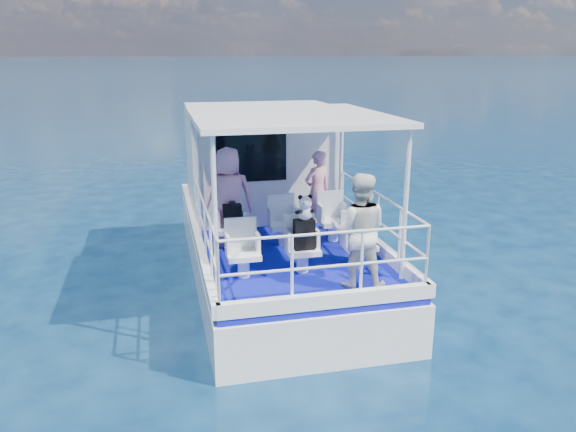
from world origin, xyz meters
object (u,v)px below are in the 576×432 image
Objects in this scene: passenger_stbd_aft at (359,231)px; backpack_center at (304,234)px; passenger_port_fwd at (229,197)px; panda at (305,207)px.

passenger_stbd_aft reaches higher than backpack_center.
passenger_stbd_aft is at bearing -47.14° from backpack_center.
passenger_port_fwd is 1.04× the size of passenger_stbd_aft.
passenger_port_fwd reaches higher than passenger_stbd_aft.
passenger_port_fwd is 1.79m from backpack_center.
passenger_port_fwd is at bearing 121.11° from panda.
panda is (0.92, -1.53, 0.17)m from passenger_port_fwd.
panda is (-0.60, 0.66, 0.20)m from passenger_stbd_aft.
backpack_center is at bearing 119.26° from passenger_port_fwd.
passenger_port_fwd is at bearing -34.34° from passenger_stbd_aft.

